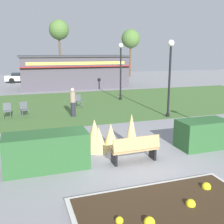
{
  "coord_description": "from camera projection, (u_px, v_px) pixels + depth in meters",
  "views": [
    {
      "loc": [
        -3.52,
        -8.19,
        3.74
      ],
      "look_at": [
        0.01,
        2.24,
        1.27
      ],
      "focal_mm": 43.19,
      "sensor_mm": 36.0,
      "label": 1
    }
  ],
  "objects": [
    {
      "name": "lawn_patch",
      "position": [
        74.0,
        104.0,
        19.54
      ],
      "size": [
        36.0,
        12.0,
        0.01
      ],
      "primitive_type": "cube",
      "color": "#446B33",
      "rests_on": "ground_plane"
    },
    {
      "name": "tree_center_bg",
      "position": [
        131.0,
        39.0,
        40.69
      ],
      "size": [
        2.8,
        2.8,
        7.07
      ],
      "color": "brown",
      "rests_on": "ground_plane"
    },
    {
      "name": "lamppost_far",
      "position": [
        121.0,
        65.0,
        20.89
      ],
      "size": [
        0.36,
        0.36,
        4.39
      ],
      "color": "black",
      "rests_on": "ground_plane"
    },
    {
      "name": "cafe_chair_center",
      "position": [
        7.0,
        109.0,
        15.35
      ],
      "size": [
        0.46,
        0.46,
        0.89
      ],
      "color": "#4C5156",
      "rests_on": "ground_plane"
    },
    {
      "name": "ornamental_grass_behind_far",
      "position": [
        94.0,
        135.0,
        10.25
      ],
      "size": [
        0.79,
        0.79,
        1.26
      ],
      "primitive_type": "cone",
      "color": "tan",
      "rests_on": "ground_plane"
    },
    {
      "name": "cafe_chair_west",
      "position": [
        24.0,
        108.0,
        15.69
      ],
      "size": [
        0.55,
        0.55,
        0.89
      ],
      "color": "#4C5156",
      "rests_on": "ground_plane"
    },
    {
      "name": "lamppost_mid",
      "position": [
        170.0,
        70.0,
        15.28
      ],
      "size": [
        0.36,
        0.36,
        4.39
      ],
      "color": "black",
      "rests_on": "ground_plane"
    },
    {
      "name": "ornamental_grass_behind_left",
      "position": [
        131.0,
        131.0,
        10.64
      ],
      "size": [
        0.57,
        0.57,
        1.37
      ],
      "primitive_type": "cone",
      "color": "tan",
      "rests_on": "ground_plane"
    },
    {
      "name": "hedge_right",
      "position": [
        203.0,
        134.0,
        10.68
      ],
      "size": [
        1.99,
        1.1,
        1.12
      ],
      "primitive_type": "cube",
      "color": "#28562B",
      "rests_on": "ground_plane"
    },
    {
      "name": "person_strolling",
      "position": [
        73.0,
        102.0,
        15.78
      ],
      "size": [
        0.34,
        0.34,
        1.69
      ],
      "rotation": [
        0.0,
        0.0,
        1.03
      ],
      "color": "#23232D",
      "rests_on": "ground_plane"
    },
    {
      "name": "ornamental_grass_behind_center",
      "position": [
        111.0,
        136.0,
        10.61
      ],
      "size": [
        0.67,
        0.67,
        0.99
      ],
      "primitive_type": "cone",
      "color": "tan",
      "rests_on": "ground_plane"
    },
    {
      "name": "park_bench",
      "position": [
        135.0,
        149.0,
        9.23
      ],
      "size": [
        1.71,
        0.56,
        0.95
      ],
      "color": "tan",
      "rests_on": "ground_plane"
    },
    {
      "name": "hedge_left",
      "position": [
        47.0,
        151.0,
        8.72
      ],
      "size": [
        2.68,
        1.1,
        1.19
      ],
      "primitive_type": "cube",
      "color": "#28562B",
      "rests_on": "ground_plane"
    },
    {
      "name": "trash_bin",
      "position": [
        36.0,
        147.0,
        9.58
      ],
      "size": [
        0.52,
        0.52,
        0.89
      ],
      "primitive_type": "cylinder",
      "color": "#2D4233",
      "rests_on": "ground_plane"
    },
    {
      "name": "parked_car_west_slot",
      "position": [
        23.0,
        77.0,
        33.67
      ],
      "size": [
        4.31,
        2.26,
        1.2
      ],
      "color": "silver",
      "rests_on": "ground_plane"
    },
    {
      "name": "ornamental_grass_behind_right",
      "position": [
        99.0,
        139.0,
        10.19
      ],
      "size": [
        0.69,
        0.69,
        0.99
      ],
      "primitive_type": "cone",
      "color": "tan",
      "rests_on": "ground_plane"
    },
    {
      "name": "food_kiosk",
      "position": [
        74.0,
        71.0,
        28.66
      ],
      "size": [
        11.15,
        5.07,
        3.38
      ],
      "color": "#47424C",
      "rests_on": "ground_plane"
    },
    {
      "name": "ground_plane",
      "position": [
        132.0,
        160.0,
        9.49
      ],
      "size": [
        80.0,
        80.0,
        0.0
      ],
      "primitive_type": "plane",
      "color": "gray"
    },
    {
      "name": "cafe_chair_east",
      "position": [
        78.0,
        100.0,
        18.37
      ],
      "size": [
        0.54,
        0.54,
        0.89
      ],
      "color": "#4C5156",
      "rests_on": "ground_plane"
    },
    {
      "name": "tree_right_bg",
      "position": [
        59.0,
        30.0,
        37.85
      ],
      "size": [
        2.8,
        2.8,
        8.16
      ],
      "color": "brown",
      "rests_on": "ground_plane"
    },
    {
      "name": "flower_bed",
      "position": [
        167.0,
        209.0,
        6.4
      ],
      "size": [
        4.49,
        2.36,
        0.31
      ],
      "color": "beige",
      "rests_on": "ground_plane"
    }
  ]
}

